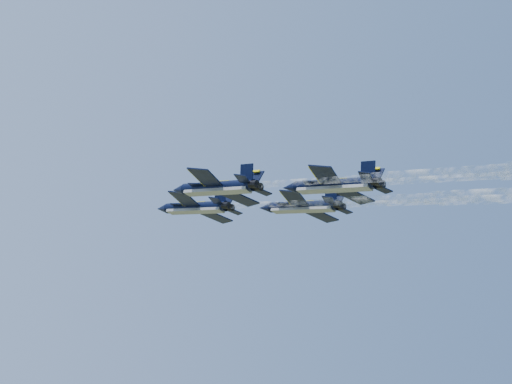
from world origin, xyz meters
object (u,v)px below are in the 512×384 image
jet_lead (194,208)px  jet_left (216,188)px  jet_slot (333,186)px  jet_right (301,207)px

jet_lead → jet_left: (-4.36, -14.26, 0.00)m
jet_left → jet_slot: same height
jet_left → jet_slot: 14.55m
jet_lead → jet_right: (12.61, -8.77, 0.00)m
jet_right → jet_lead: bearing=127.2°
jet_left → jet_right: bearing=-0.1°
jet_lead → jet_right: bearing=-52.8°
jet_lead → jet_right: 15.37m
jet_lead → jet_left: size_ratio=1.00×
jet_left → jet_slot: size_ratio=1.00×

